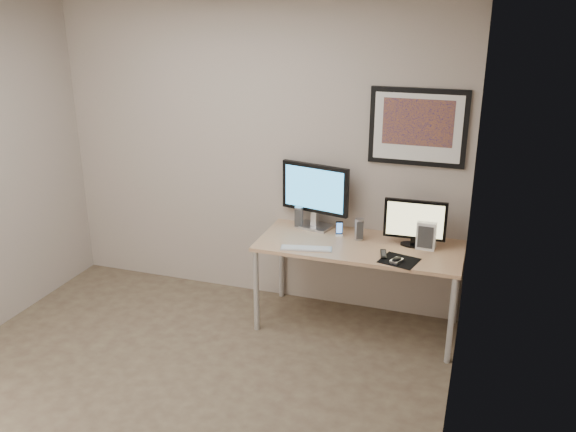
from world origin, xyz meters
name	(u,v)px	position (x,y,z in m)	size (l,w,h in m)	color
floor	(169,398)	(0.00, 0.00, 0.00)	(3.60, 3.60, 0.00)	#49392D
room	(186,147)	(0.00, 0.45, 1.64)	(3.60, 3.60, 3.60)	white
desk	(359,252)	(1.00, 1.35, 0.66)	(1.60, 0.70, 0.73)	#99674A
framed_art	(418,127)	(1.35, 1.68, 1.62)	(0.75, 0.04, 0.60)	black
monitor_large	(315,193)	(0.56, 1.59, 1.04)	(0.60, 0.25, 0.55)	#AAAAAF
monitor_tv	(415,222)	(1.41, 1.45, 0.93)	(0.48, 0.12, 0.38)	black
speaker_left	(299,217)	(0.43, 1.56, 0.82)	(0.07, 0.07, 0.18)	#AAAAAF
speaker_right	(359,229)	(0.97, 1.45, 0.82)	(0.07, 0.07, 0.18)	#AAAAAF
phone_dock	(339,229)	(0.80, 1.47, 0.79)	(0.06, 0.06, 0.13)	black
keyboard	(306,248)	(0.63, 1.12, 0.74)	(0.39, 0.11, 0.01)	#BBBBC0
mousepad	(399,261)	(1.35, 1.13, 0.73)	(0.26, 0.23, 0.00)	black
mouse	(397,260)	(1.33, 1.09, 0.75)	(0.06, 0.10, 0.03)	black
remote	(383,254)	(1.22, 1.19, 0.74)	(0.04, 0.16, 0.02)	black
fan_unit	(427,235)	(1.50, 1.43, 0.84)	(0.14, 0.11, 0.22)	silver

